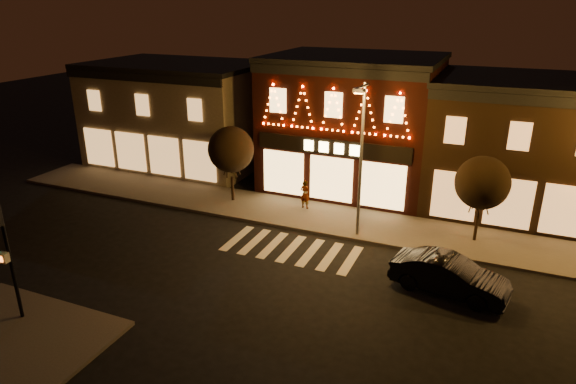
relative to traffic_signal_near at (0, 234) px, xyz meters
The scene contains 11 objects.
ground 9.76m from the traffic_signal_near, 37.90° to the left, with size 120.00×120.00×0.00m, color black.
sidewalk_far 16.74m from the traffic_signal_near, 56.01° to the left, with size 44.00×4.00×0.15m, color #47423D.
building_left 20.41m from the traffic_signal_near, 106.69° to the left, with size 12.20×8.28×7.30m.
building_pulp 20.80m from the traffic_signal_near, 69.92° to the left, with size 10.20×8.34×8.30m.
building_right_a 25.67m from the traffic_signal_near, 49.60° to the left, with size 9.20×8.28×7.50m.
traffic_signal_near is the anchor object (origin of this frame).
streetlamp_mid 15.43m from the traffic_signal_near, 50.80° to the left, with size 0.50×1.77×7.70m.
tree_left 13.91m from the traffic_signal_near, 83.55° to the left, with size 2.68×2.68×4.48m.
tree_right 20.60m from the traffic_signal_near, 42.02° to the left, with size 2.59×2.59×4.33m.
dark_sedan 17.16m from the traffic_signal_near, 30.12° to the left, with size 1.65×4.73×1.56m, color black.
pedestrian 15.76m from the traffic_signal_near, 67.30° to the left, with size 0.61×0.40×1.68m, color gray.
Camera 1 is at (8.53, -16.41, 11.37)m, focal length 31.58 mm.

